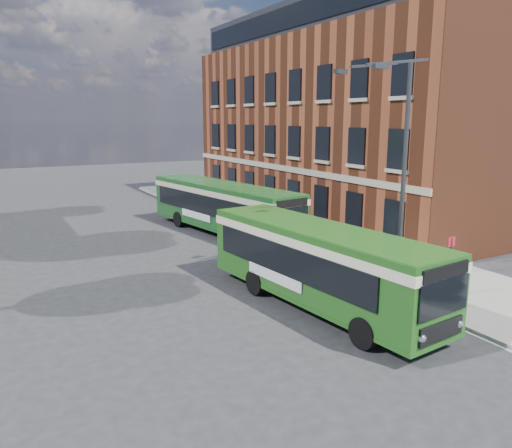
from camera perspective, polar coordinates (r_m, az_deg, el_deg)
ground at (r=20.14m, az=0.95°, el=-7.85°), size 120.00×120.00×0.00m
pavement at (r=30.21m, az=5.00°, el=-0.96°), size 6.00×48.00×0.15m
kerb_line at (r=28.68m, az=-0.09°, el=-1.76°), size 0.12×48.00×0.01m
brick_office at (r=36.83m, az=10.96°, el=12.02°), size 12.10×26.00×14.20m
street_lamp at (r=20.38m, az=15.84°, el=5.78°), size 2.96×2.38×9.00m
bus_stop_sign at (r=20.08m, az=21.26°, el=-4.24°), size 0.35×0.08×2.52m
bus_front at (r=18.29m, az=7.23°, el=-3.99°), size 3.62×10.69×3.02m
bus_rear at (r=29.80m, az=-3.80°, el=2.33°), size 4.50×12.61×3.02m
pedestrian_a at (r=20.38m, az=16.39°, el=-5.13°), size 0.75×0.71×1.72m
pedestrian_b at (r=21.87m, az=12.44°, el=-3.55°), size 1.00×0.84×1.86m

